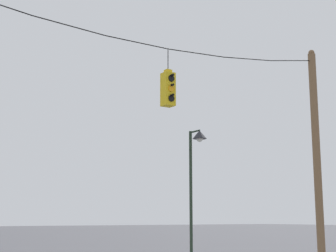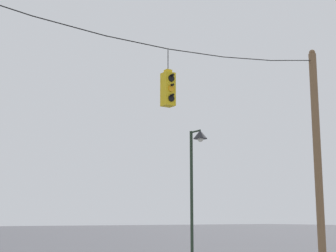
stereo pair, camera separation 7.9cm
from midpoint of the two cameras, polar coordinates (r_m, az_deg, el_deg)
utility_pole_right at (r=19.31m, az=16.34°, el=-3.09°), size 0.28×0.28×7.89m
span_wire at (r=15.32m, az=-3.13°, el=10.07°), size 14.88×0.03×0.76m
traffic_light_near_left_pole at (r=15.38m, az=0.17°, el=4.14°), size 0.34×0.46×1.78m
street_lamp at (r=20.29m, az=3.34°, el=-3.53°), size 0.56×0.95×5.14m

